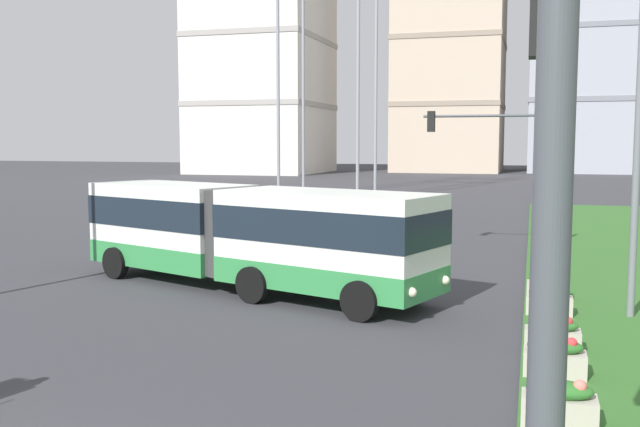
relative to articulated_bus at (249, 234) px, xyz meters
The scene contains 12 objects.
articulated_bus is the anchor object (origin of this frame).
flower_planter_1 11.83m from the articulated_bus, 44.55° to the right, with size 1.10×0.56×0.74m.
flower_planter_2 10.30m from the articulated_bus, 34.92° to the right, with size 1.10×0.56×0.74m.
flower_planter_3 9.47m from the articulated_bus, 26.85° to the right, with size 1.10×0.56×0.74m.
flower_planter_4 8.53m from the articulated_bus, ahead, with size 1.10×0.56×0.74m.
flower_planter_5 8.52m from the articulated_bus, ahead, with size 1.10×0.56×0.74m.
traffic_light_far_right 11.14m from the articulated_bus, 53.47° to the left, with size 4.29×0.28×5.51m.
traffic_light_near_right 17.20m from the articulated_bus, 62.07° to the right, with size 0.28×3.59×5.82m.
streetlight_median 10.84m from the articulated_bus, ahead, with size 0.70×0.28×9.18m.
apartment_tower_west 83.58m from the articulated_bus, 110.75° to the left, with size 16.63×18.69×44.86m.
apartment_tower_westcentre 90.67m from the articulated_bus, 92.63° to the left, with size 15.19×17.70×45.78m.
apartment_tower_centre 94.98m from the articulated_bus, 80.39° to the left, with size 16.78×17.77×48.12m.
Camera 1 is at (6.59, -6.06, 4.33)m, focal length 40.24 mm.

